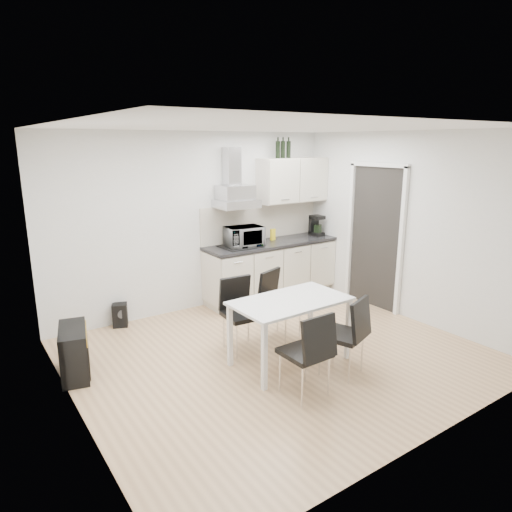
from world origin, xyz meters
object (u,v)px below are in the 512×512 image
(kitchenette, at_px, (272,247))
(chair_near_right, at_px, (342,336))
(chair_far_right, at_px, (282,306))
(chair_near_left, at_px, (305,353))
(chair_far_left, at_px, (243,316))
(floor_speaker, at_px, (120,315))
(guitar_amp, at_px, (74,352))
(dining_table, at_px, (291,307))

(kitchenette, relative_size, chair_near_right, 2.86)
(chair_far_right, height_order, chair_near_left, same)
(chair_far_right, bearing_deg, chair_far_left, -18.98)
(chair_near_right, height_order, floor_speaker, chair_near_right)
(chair_near_left, relative_size, guitar_amp, 1.27)
(kitchenette, xyz_separation_m, guitar_amp, (-3.28, -0.89, -0.56))
(kitchenette, height_order, floor_speaker, kitchenette)
(chair_far_left, relative_size, guitar_amp, 1.27)
(guitar_amp, bearing_deg, dining_table, -13.68)
(kitchenette, relative_size, dining_table, 1.92)
(dining_table, bearing_deg, floor_speaker, 119.67)
(chair_far_left, xyz_separation_m, floor_speaker, (-0.98, 1.56, -0.28))
(dining_table, bearing_deg, chair_far_right, 59.90)
(kitchenette, bearing_deg, chair_near_left, -120.27)
(chair_far_right, xyz_separation_m, chair_near_left, (-0.63, -1.19, 0.00))
(guitar_amp, bearing_deg, floor_speaker, 64.83)
(floor_speaker, bearing_deg, guitar_amp, -105.77)
(kitchenette, height_order, guitar_amp, kitchenette)
(chair_far_right, relative_size, guitar_amp, 1.27)
(chair_far_left, distance_m, floor_speaker, 1.86)
(chair_near_left, bearing_deg, chair_far_right, 61.40)
(kitchenette, relative_size, chair_far_right, 2.86)
(kitchenette, relative_size, chair_far_left, 2.86)
(guitar_amp, bearing_deg, chair_near_right, -20.39)
(chair_near_right, bearing_deg, dining_table, 98.55)
(guitar_amp, bearing_deg, chair_near_left, -30.14)
(chair_near_right, bearing_deg, kitchenette, 49.63)
(dining_table, relative_size, floor_speaker, 4.08)
(chair_far_right, bearing_deg, floor_speaker, -64.17)
(chair_far_right, height_order, guitar_amp, chair_far_right)
(kitchenette, distance_m, chair_far_left, 2.06)
(chair_far_right, relative_size, chair_near_right, 1.00)
(kitchenette, height_order, dining_table, kitchenette)
(chair_near_left, distance_m, guitar_amp, 2.46)
(chair_far_left, distance_m, chair_far_right, 0.59)
(chair_near_left, xyz_separation_m, guitar_amp, (-1.78, 1.69, -0.17))
(chair_far_right, xyz_separation_m, floor_speaker, (-1.57, 1.56, -0.28))
(chair_far_right, distance_m, floor_speaker, 2.23)
(floor_speaker, bearing_deg, kitchenette, 18.83)
(chair_near_left, bearing_deg, kitchenette, 59.12)
(chair_near_right, bearing_deg, chair_far_right, 68.21)
(chair_far_right, bearing_deg, dining_table, 41.38)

